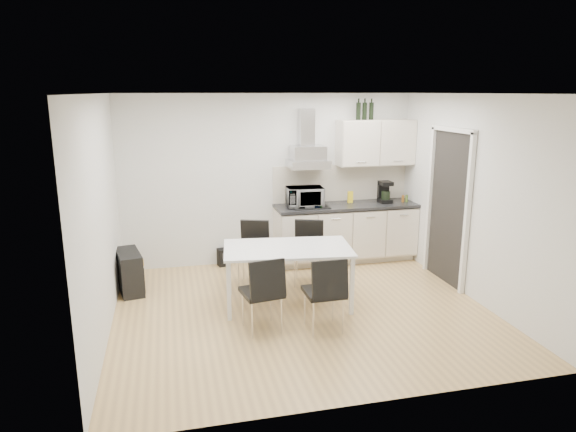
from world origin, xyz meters
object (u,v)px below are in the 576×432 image
Objects in this scene: dining_table at (288,253)px; chair_near_left at (262,293)px; chair_far_right at (308,254)px; floor_speaker at (223,257)px; chair_near_right at (324,293)px; chair_far_left at (253,254)px; kitchenette at (347,209)px; guitar_amp at (130,272)px.

chair_near_left is (-0.45, -0.64, -0.24)m from dining_table.
floor_speaker is at bearing -24.99° from chair_far_right.
chair_near_left and chair_near_right have the same top height.
chair_near_right is at bearing -21.92° from chair_near_left.
kitchenette is at bearing -136.59° from chair_far_left.
chair_far_left is at bearing -81.95° from floor_speaker.
kitchenette is 2.07m from floor_speaker.
floor_speaker is at bearing 18.07° from guitar_amp.
floor_speaker is at bearing -50.36° from chair_far_left.
guitar_amp is 1.54m from floor_speaker.
chair_far_left is 1.66m from chair_near_right.
dining_table is 1.88× the size of chair_near_left.
kitchenette reaches higher than chair_near_right.
floor_speaker is (-1.94, 0.17, -0.69)m from kitchenette.
chair_far_left and chair_near_right have the same top height.
chair_near_right is 3.23× the size of floor_speaker.
floor_speaker is (-0.63, 1.66, -0.54)m from dining_table.
kitchenette is 2.79m from chair_near_left.
kitchenette is 2.86× the size of chair_near_right.
chair_near_left reaches higher than guitar_amp.
guitar_amp is (-2.19, 1.69, -0.16)m from chair_near_right.
kitchenette reaches higher than chair_near_left.
chair_near_left is at bearing -118.03° from dining_table.
guitar_amp is (-3.27, -0.59, -0.55)m from kitchenette.
chair_near_left is 2.17m from guitar_amp.
chair_near_right reaches higher than guitar_amp.
guitar_amp is (-1.96, 0.90, -0.40)m from dining_table.
chair_near_right is at bearing 128.51° from chair_far_left.
kitchenette is at bearing -1.26° from guitar_amp.
chair_far_left reaches higher than floor_speaker.
chair_far_right and chair_near_left have the same top height.
chair_near_left is 0.69m from chair_near_right.
chair_near_right is (-1.08, -2.28, -0.39)m from kitchenette.
dining_table is 2.20m from guitar_amp.
chair_far_right is at bearing 45.81° from chair_near_left.
dining_table is at bearing -131.32° from kitchenette.
kitchenette is at bearing 63.89° from chair_near_right.
guitar_amp is at bearing 12.48° from chair_far_right.
chair_far_left is (-1.62, -0.71, -0.39)m from kitchenette.
dining_table is 0.87m from chair_far_left.
chair_far_left is at bearing -15.79° from guitar_amp.
chair_far_right is at bearing -18.19° from guitar_amp.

